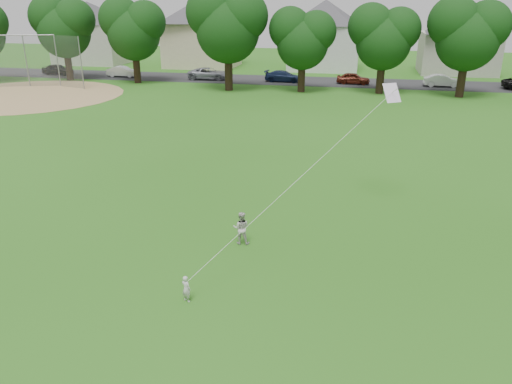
% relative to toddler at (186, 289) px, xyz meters
% --- Properties ---
extents(ground, '(160.00, 160.00, 0.00)m').
position_rel_toddler_xyz_m(ground, '(0.01, 1.48, -0.43)').
color(ground, '#276116').
rests_on(ground, ground).
extents(street, '(90.00, 7.00, 0.01)m').
position_rel_toddler_xyz_m(street, '(0.01, 43.48, -0.43)').
color(street, '#2D2D30').
rests_on(street, ground).
extents(dirt_infield, '(18.00, 18.00, 0.02)m').
position_rel_toddler_xyz_m(dirt_infield, '(-25.99, 29.48, -0.42)').
color(dirt_infield, '#9E7F51').
rests_on(dirt_infield, ground).
extents(toddler, '(0.37, 0.31, 0.86)m').
position_rel_toddler_xyz_m(toddler, '(0.00, 0.00, 0.00)').
color(toddler, silver).
rests_on(toddler, ground).
extents(older_boy, '(0.65, 0.53, 1.25)m').
position_rel_toddler_xyz_m(older_boy, '(0.75, 4.02, 0.20)').
color(older_boy, beige).
rests_on(older_boy, ground).
extents(kite, '(3.47, 4.97, 11.65)m').
position_rel_toddler_xyz_m(kite, '(2.98, 4.53, 2.32)').
color(kite, white).
rests_on(kite, ground).
extents(baseball_backstop, '(11.08, 4.81, 5.09)m').
position_rel_toddler_xyz_m(baseball_backstop, '(-28.55, 33.73, 2.11)').
color(baseball_backstop, gray).
rests_on(baseball_backstop, ground).
extents(tree_row, '(81.03, 9.96, 11.07)m').
position_rel_toddler_xyz_m(tree_row, '(4.71, 37.49, 5.85)').
color(tree_row, black).
rests_on(tree_row, ground).
extents(parked_cars, '(73.41, 2.44, 1.29)m').
position_rel_toddler_xyz_m(parked_cars, '(3.69, 42.48, 0.19)').
color(parked_cars, black).
rests_on(parked_cars, ground).
extents(house_row, '(77.14, 13.16, 10.13)m').
position_rel_toddler_xyz_m(house_row, '(0.04, 53.48, 4.51)').
color(house_row, beige).
rests_on(house_row, ground).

